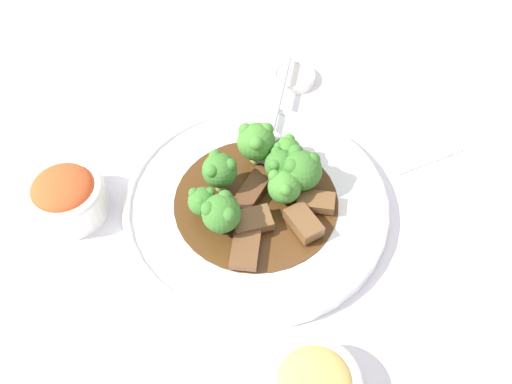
{
  "coord_description": "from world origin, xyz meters",
  "views": [
    {
      "loc": [
        -0.39,
        0.16,
        0.59
      ],
      "look_at": [
        0.0,
        0.0,
        0.03
      ],
      "focal_mm": 42.0,
      "sensor_mm": 36.0,
      "label": 1
    }
  ],
  "objects": [
    {
      "name": "side_bowl_kimchi",
      "position": [
        0.08,
        0.21,
        0.03
      ],
      "size": [
        0.09,
        0.09,
        0.06
      ],
      "color": "white",
      "rests_on": "ground_plane"
    },
    {
      "name": "beef_strip_4",
      "position": [
        -0.03,
        0.02,
        0.03
      ],
      "size": [
        0.04,
        0.05,
        0.01
      ],
      "color": "brown",
      "rests_on": "main_plate"
    },
    {
      "name": "broccoli_floret_6",
      "position": [
        0.03,
        0.03,
        0.05
      ],
      "size": [
        0.04,
        0.04,
        0.05
      ],
      "color": "#7FA84C",
      "rests_on": "main_plate"
    },
    {
      "name": "paper_napkin",
      "position": [
        0.05,
        -0.23,
        0.0
      ],
      "size": [
        0.13,
        0.11,
        0.01
      ],
      "color": "white",
      "rests_on": "ground_plane"
    },
    {
      "name": "beef_strip_1",
      "position": [
        0.01,
        0.0,
        0.02
      ],
      "size": [
        0.06,
        0.07,
        0.01
      ],
      "color": "#56331E",
      "rests_on": "main_plate"
    },
    {
      "name": "broccoli_floret_4",
      "position": [
        0.01,
        0.06,
        0.04
      ],
      "size": [
        0.03,
        0.03,
        0.04
      ],
      "color": "#8EB756",
      "rests_on": "main_plate"
    },
    {
      "name": "broccoli_floret_1",
      "position": [
        0.06,
        -0.02,
        0.05
      ],
      "size": [
        0.05,
        0.05,
        0.06
      ],
      "color": "#8EB756",
      "rests_on": "main_plate"
    },
    {
      "name": "broccoli_floret_3",
      "position": [
        0.0,
        -0.06,
        0.05
      ],
      "size": [
        0.05,
        0.05,
        0.05
      ],
      "color": "#7FA84C",
      "rests_on": "main_plate"
    },
    {
      "name": "beef_strip_0",
      "position": [
        -0.06,
        0.03,
        0.02
      ],
      "size": [
        0.07,
        0.06,
        0.01
      ],
      "color": "brown",
      "rests_on": "main_plate"
    },
    {
      "name": "ground_plane",
      "position": [
        0.0,
        0.0,
        0.0
      ],
      "size": [
        4.0,
        4.0,
        0.0
      ],
      "primitive_type": "plane",
      "color": "silver"
    },
    {
      "name": "broccoli_floret_0",
      "position": [
        0.02,
        -0.04,
        0.04
      ],
      "size": [
        0.04,
        0.04,
        0.04
      ],
      "color": "#8EB756",
      "rests_on": "main_plate"
    },
    {
      "name": "broccoli_floret_2",
      "position": [
        -0.02,
        0.05,
        0.05
      ],
      "size": [
        0.04,
        0.04,
        0.05
      ],
      "color": "#7FA84C",
      "rests_on": "main_plate"
    },
    {
      "name": "beef_strip_2",
      "position": [
        -0.03,
        -0.06,
        0.02
      ],
      "size": [
        0.04,
        0.05,
        0.01
      ],
      "color": "brown",
      "rests_on": "main_plate"
    },
    {
      "name": "broccoli_floret_5",
      "position": [
        0.04,
        -0.06,
        0.04
      ],
      "size": [
        0.04,
        0.04,
        0.04
      ],
      "color": "#8EB756",
      "rests_on": "main_plate"
    },
    {
      "name": "main_plate",
      "position": [
        0.0,
        0.0,
        0.01
      ],
      "size": [
        0.32,
        0.32,
        0.02
      ],
      "color": "white",
      "rests_on": "ground_plane"
    },
    {
      "name": "serving_spoon",
      "position": [
        0.08,
        -0.05,
        0.03
      ],
      "size": [
        0.19,
        0.13,
        0.01
      ],
      "color": "silver",
      "rests_on": "main_plate"
    },
    {
      "name": "sauce_dish",
      "position": [
        0.19,
        -0.14,
        0.01
      ],
      "size": [
        0.06,
        0.06,
        0.01
      ],
      "color": "white",
      "rests_on": "ground_plane"
    },
    {
      "name": "broccoli_floret_7",
      "position": [
        -0.01,
        -0.03,
        0.04
      ],
      "size": [
        0.04,
        0.04,
        0.04
      ],
      "color": "#8EB756",
      "rests_on": "main_plate"
    },
    {
      "name": "beef_strip_3",
      "position": [
        -0.06,
        -0.04,
        0.03
      ],
      "size": [
        0.05,
        0.03,
        0.02
      ],
      "color": "brown",
      "rests_on": "main_plate"
    }
  ]
}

